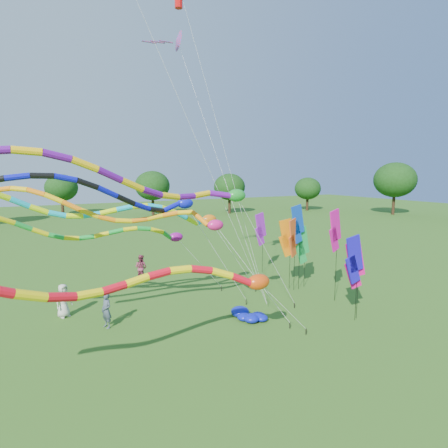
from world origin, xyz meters
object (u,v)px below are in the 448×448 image
tube_kite_red (157,282)px  person_a (63,301)px  blue_nylon_heap (248,315)px  person_c (141,268)px  person_b (106,310)px  tube_kite_orange (133,213)px

tube_kite_red → person_a: (-2.41, 8.16, -2.84)m
blue_nylon_heap → person_a: person_a is taller
tube_kite_red → person_c: bearing=72.4°
tube_kite_red → person_b: bearing=92.7°
person_a → tube_kite_red: bearing=-101.1°
tube_kite_orange → person_c: 9.88m
blue_nylon_heap → person_b: (-6.59, 2.39, 0.64)m
tube_kite_orange → person_b: size_ratio=7.09×
tube_kite_red → person_b: tube_kite_red is taller
tube_kite_orange → person_c: (2.58, 8.26, -4.76)m
tube_kite_orange → person_b: 5.10m
tube_kite_orange → person_a: bearing=151.5°
tube_kite_red → blue_nylon_heap: size_ratio=9.73×
tube_kite_red → person_c: (2.97, 12.69, -2.80)m
person_b → person_c: size_ratio=0.95×
tube_kite_red → person_b: 6.44m
blue_nylon_heap → tube_kite_orange: bearing=168.8°
tube_kite_red → blue_nylon_heap: 7.61m
person_a → person_c: size_ratio=0.96×
person_b → tube_kite_red: bearing=-13.4°
tube_kite_orange → person_b: (-1.10, 1.30, -4.81)m
person_b → tube_kite_orange: bearing=19.8°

